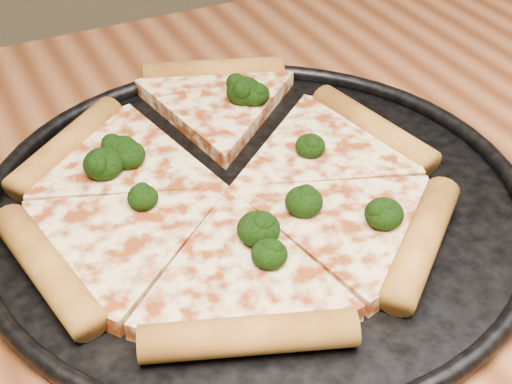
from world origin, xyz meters
name	(u,v)px	position (x,y,z in m)	size (l,w,h in m)	color
pizza_pan	(256,201)	(0.05, 0.10, 0.76)	(0.40, 0.40, 0.02)	black
pizza	(229,184)	(0.04, 0.12, 0.77)	(0.32, 0.37, 0.02)	#FFDB9C
broccoli_florets	(221,163)	(0.04, 0.13, 0.78)	(0.18, 0.22, 0.02)	black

